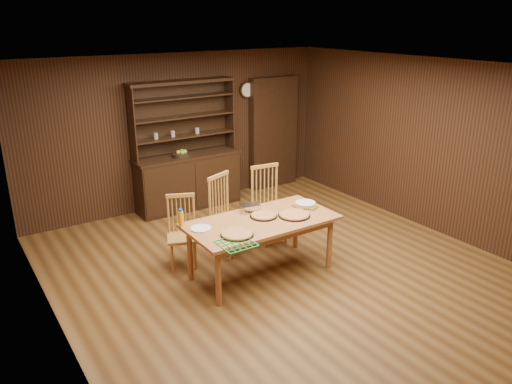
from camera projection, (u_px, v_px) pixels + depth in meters
floor at (282, 269)px, 6.59m from camera, size 6.00×6.00×0.00m
room_shell at (284, 154)px, 6.06m from camera, size 6.00×6.00×6.00m
china_hutch at (187, 174)px, 8.56m from camera, size 1.84×0.52×2.17m
doorway at (273, 133)px, 9.51m from camera, size 1.00×0.18×2.10m
wall_clock at (247, 90)px, 8.98m from camera, size 0.30×0.05×0.30m
dining_table at (261, 226)px, 6.27m from camera, size 1.90×0.95×0.75m
chair_left at (182, 228)px, 6.60m from camera, size 0.51×0.50×0.96m
chair_center at (225, 211)px, 6.94m from camera, size 0.59×0.58×1.12m
chair_right at (268, 201)px, 7.30m from camera, size 0.51×0.49×1.13m
pizza_left at (237, 234)px, 5.80m from camera, size 0.39×0.39×0.04m
pizza_right at (294, 215)px, 6.36m from camera, size 0.41×0.41×0.04m
pizza_center at (264, 215)px, 6.34m from camera, size 0.35×0.35×0.04m
cooling_rack at (236, 243)px, 5.58m from camera, size 0.41×0.41×0.02m
plate_left at (201, 228)px, 5.98m from camera, size 0.26×0.26×0.02m
plate_right at (305, 203)px, 6.79m from camera, size 0.29×0.29×0.02m
foil_dish at (250, 208)px, 6.50m from camera, size 0.27×0.21×0.10m
juice_bottle at (181, 218)px, 6.03m from camera, size 0.06×0.06×0.22m
pot_holder_a at (310, 207)px, 6.63m from camera, size 0.24×0.24×0.01m
pot_holder_b at (302, 207)px, 6.65m from camera, size 0.21×0.21×0.01m
fruit_bowl at (181, 154)px, 8.31m from camera, size 0.30×0.30×0.12m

